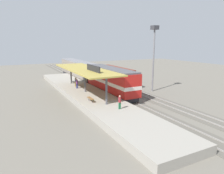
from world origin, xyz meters
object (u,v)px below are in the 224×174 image
platform_bench (90,98)px  person_walking (77,83)px  passenger_carriage_single (78,69)px  person_waiting (120,101)px  person_boarding (76,81)px  light_mast (154,45)px  locomotive (111,80)px  freight_car (115,75)px

platform_bench → person_walking: person_walking is taller
passenger_carriage_single → person_waiting: size_ratio=11.70×
platform_bench → person_boarding: size_ratio=0.99×
platform_bench → light_mast: light_mast is taller
platform_bench → light_mast: size_ratio=0.15×
locomotive → light_mast: (7.80, -1.60, 5.99)m
passenger_carriage_single → person_waiting: bearing=-98.1°
locomotive → freight_car: locomotive is taller
light_mast → person_walking: 15.17m
person_walking → freight_car: bearing=21.1°
locomotive → platform_bench: bearing=-136.3°
freight_car → person_walking: 10.30m
light_mast → person_waiting: size_ratio=6.84×
person_walking → person_waiting: bearing=-85.9°
person_waiting → passenger_carriage_single: bearing=81.9°
freight_car → person_walking: freight_car is taller
light_mast → person_walking: bearing=159.3°
person_walking → platform_bench: bearing=-96.3°
platform_bench → person_boarding: person_boarding is taller
locomotive → light_mast: 9.96m
light_mast → freight_car: bearing=110.6°
person_waiting → person_walking: (-0.97, 13.63, 0.00)m
locomotive → passenger_carriage_single: bearing=90.0°
freight_car → person_waiting: 19.37m
person_waiting → person_walking: same height
person_boarding → person_waiting: bearing=-87.3°
light_mast → person_boarding: bearing=153.2°
light_mast → passenger_carriage_single: bearing=111.7°
platform_bench → person_waiting: person_waiting is taller
freight_car → platform_bench: bearing=-129.9°
person_boarding → passenger_carriage_single: bearing=70.3°
freight_car → light_mast: 11.15m
person_waiting → person_walking: 13.67m
platform_bench → freight_car: 16.53m
person_waiting → person_walking: size_ratio=1.00×
platform_bench → passenger_carriage_single: 24.50m
person_waiting → platform_bench: bearing=112.8°
locomotive → light_mast: size_ratio=1.23×
locomotive → light_mast: bearing=-11.6°
passenger_carriage_single → person_walking: passenger_carriage_single is taller
person_boarding → freight_car: bearing=13.2°
freight_car → passenger_carriage_single: bearing=112.6°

